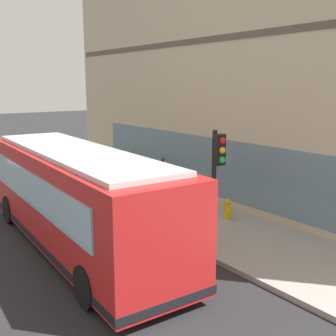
{
  "coord_description": "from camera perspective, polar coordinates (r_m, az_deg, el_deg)",
  "views": [
    {
      "loc": [
        -4.93,
        -13.0,
        4.96
      ],
      "look_at": [
        3.46,
        -1.65,
        2.08
      ],
      "focal_mm": 44.33,
      "sensor_mm": 36.0,
      "label": 1
    }
  ],
  "objects": [
    {
      "name": "pedestrian_walking_along_curb",
      "position": [
        17.45,
        -5.82,
        -1.1
      ],
      "size": [
        0.32,
        0.32,
        1.76
      ],
      "color": "#99994C",
      "rests_on": "sidewalk_curb"
    },
    {
      "name": "newspaper_vending_box",
      "position": [
        19.94,
        -8.06,
        -1.21
      ],
      "size": [
        0.44,
        0.43,
        0.9
      ],
      "color": "#BF3F19",
      "rests_on": "sidewalk_curb"
    },
    {
      "name": "pedestrian_by_light_pole",
      "position": [
        18.48,
        -9.66,
        -0.62
      ],
      "size": [
        0.32,
        0.32,
        1.7
      ],
      "color": "gold",
      "rests_on": "sidewalk_curb"
    },
    {
      "name": "traffic_light_near_corner",
      "position": [
        12.16,
        6.77,
        0.19
      ],
      "size": [
        0.32,
        0.49,
        3.5
      ],
      "color": "black",
      "rests_on": "sidewalk_curb"
    },
    {
      "name": "city_bus_nearside",
      "position": [
        12.83,
        -12.48,
        -4.16
      ],
      "size": [
        2.98,
        10.14,
        3.07
      ],
      "color": "red",
      "rests_on": "ground"
    },
    {
      "name": "fire_hydrant",
      "position": [
        15.21,
        8.18,
        -5.6
      ],
      "size": [
        0.35,
        0.35,
        0.74
      ],
      "color": "yellow",
      "rests_on": "sidewalk_curb"
    },
    {
      "name": "sidewalk_curb",
      "position": [
        16.81,
        -0.35,
        -5.37
      ],
      "size": [
        3.9,
        40.0,
        0.15
      ],
      "primitive_type": "cube",
      "color": "#9E9991",
      "rests_on": "ground"
    },
    {
      "name": "ground",
      "position": [
        14.76,
        -14.93,
        -8.52
      ],
      "size": [
        120.0,
        120.0,
        0.0
      ],
      "primitive_type": "plane",
      "color": "#262628"
    },
    {
      "name": "pedestrian_near_hydrant",
      "position": [
        18.76,
        -0.77,
        -0.49
      ],
      "size": [
        0.32,
        0.32,
        1.59
      ],
      "color": "#B23338",
      "rests_on": "sidewalk_curb"
    },
    {
      "name": "building_corner",
      "position": [
        20.27,
        14.0,
        14.29
      ],
      "size": [
        8.22,
        22.11,
        12.13
      ],
      "color": "beige",
      "rests_on": "ground"
    }
  ]
}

